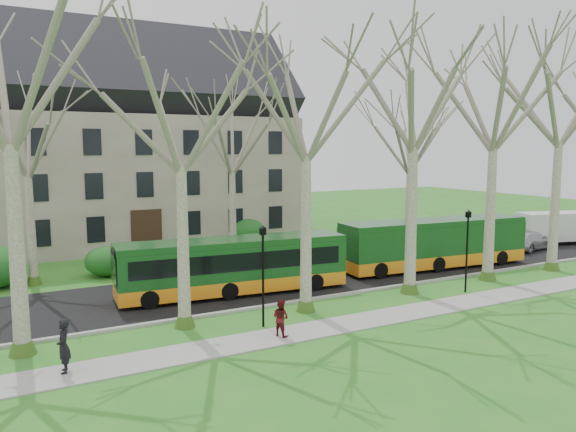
# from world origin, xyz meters

# --- Properties ---
(ground) EXTENTS (120.00, 120.00, 0.00)m
(ground) POSITION_xyz_m (0.00, 0.00, 0.00)
(ground) COLOR #287A23
(ground) RESTS_ON ground
(sidewalk) EXTENTS (70.00, 2.00, 0.06)m
(sidewalk) POSITION_xyz_m (0.00, -2.50, 0.03)
(sidewalk) COLOR gray
(sidewalk) RESTS_ON ground
(road) EXTENTS (80.00, 8.00, 0.06)m
(road) POSITION_xyz_m (0.00, 5.50, 0.03)
(road) COLOR black
(road) RESTS_ON ground
(curb) EXTENTS (80.00, 0.25, 0.14)m
(curb) POSITION_xyz_m (0.00, 1.50, 0.07)
(curb) COLOR #A5A39E
(curb) RESTS_ON ground
(building) EXTENTS (26.50, 12.20, 16.00)m
(building) POSITION_xyz_m (-6.00, 24.00, 8.07)
(building) COLOR gray
(building) RESTS_ON ground
(tree_row_verge) EXTENTS (49.00, 7.00, 14.00)m
(tree_row_verge) POSITION_xyz_m (0.00, 0.30, 7.00)
(tree_row_verge) COLOR gray
(tree_row_verge) RESTS_ON ground
(tree_row_far) EXTENTS (33.00, 7.00, 12.00)m
(tree_row_far) POSITION_xyz_m (-1.33, 11.00, 6.00)
(tree_row_far) COLOR gray
(tree_row_far) RESTS_ON ground
(lamp_row) EXTENTS (36.22, 0.22, 4.30)m
(lamp_row) POSITION_xyz_m (-0.00, -1.00, 2.57)
(lamp_row) COLOR black
(lamp_row) RESTS_ON ground
(hedges) EXTENTS (30.60, 8.60, 2.00)m
(hedges) POSITION_xyz_m (-4.67, 14.00, 1.00)
(hedges) COLOR #175220
(hedges) RESTS_ON ground
(bus_lead) EXTENTS (12.13, 3.63, 2.99)m
(bus_lead) POSITION_xyz_m (-5.00, 4.49, 1.55)
(bus_lead) COLOR #154A1B
(bus_lead) RESTS_ON road
(bus_follow) EXTENTS (12.83, 3.73, 3.16)m
(bus_follow) POSITION_xyz_m (8.68, 4.24, 1.64)
(bus_follow) COLOR #154A1B
(bus_follow) RESTS_ON road
(sedan) EXTENTS (5.15, 2.71, 1.42)m
(sedan) POSITION_xyz_m (19.34, 5.49, 0.77)
(sedan) COLOR silver
(sedan) RESTS_ON road
(van_a) EXTENTS (6.06, 3.58, 2.49)m
(van_a) POSITION_xyz_m (23.13, 6.21, 1.30)
(van_a) COLOR silver
(van_a) RESTS_ON road
(pedestrian_a) EXTENTS (0.53, 0.72, 1.84)m
(pedestrian_a) POSITION_xyz_m (-14.17, -2.28, 0.98)
(pedestrian_a) COLOR black
(pedestrian_a) RESTS_ON sidewalk
(pedestrian_b) EXTENTS (0.82, 0.90, 1.51)m
(pedestrian_b) POSITION_xyz_m (-5.98, -2.55, 0.81)
(pedestrian_b) COLOR #541315
(pedestrian_b) RESTS_ON sidewalk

